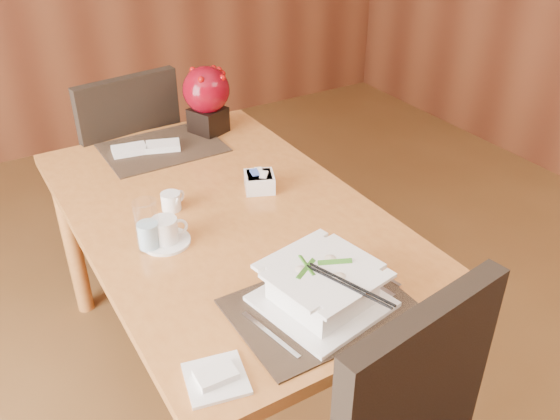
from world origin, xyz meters
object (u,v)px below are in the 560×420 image
creamer_jug (171,201)px  bread_plate (216,379)px  far_chair (125,163)px  dining_table (227,236)px  berry_decor (207,96)px  water_glass (147,225)px  coffee_cup (165,233)px  sugar_caddy (259,182)px  soup_setting (322,287)px

creamer_jug → bread_plate: creamer_jug is taller
bread_plate → far_chair: far_chair is taller
creamer_jug → dining_table: bearing=-55.8°
berry_decor → far_chair: (-0.29, 0.29, -0.35)m
water_glass → berry_decor: bearing=52.9°
dining_table → bread_plate: (-0.34, -0.63, 0.10)m
dining_table → coffee_cup: size_ratio=10.22×
water_glass → coffee_cup: bearing=2.1°
sugar_caddy → bread_plate: bearing=-125.8°
sugar_caddy → bread_plate: size_ratio=0.74×
creamer_jug → far_chair: (0.08, 0.79, -0.23)m
coffee_cup → sugar_caddy: coffee_cup is taller
sugar_caddy → berry_decor: size_ratio=0.36×
dining_table → berry_decor: size_ratio=5.39×
sugar_caddy → coffee_cup: bearing=-161.0°
bread_plate → far_chair: bearing=79.9°
creamer_jug → berry_decor: 0.63m
coffee_cup → berry_decor: size_ratio=0.53×
dining_table → berry_decor: (0.22, 0.60, 0.25)m
coffee_cup → sugar_caddy: 0.42m
water_glass → far_chair: far_chair is taller
coffee_cup → far_chair: (0.16, 0.96, -0.23)m
soup_setting → creamer_jug: size_ratio=4.12×
coffee_cup → water_glass: 0.07m
dining_table → far_chair: (-0.07, 0.89, -0.10)m
coffee_cup → creamer_jug: 0.19m
creamer_jug → far_chair: bearing=64.6°
creamer_jug → sugar_caddy: bearing=-26.2°
sugar_caddy → berry_decor: bearing=84.0°
creamer_jug → soup_setting: bearing=-96.6°
sugar_caddy → water_glass: bearing=-162.8°
sugar_caddy → far_chair: (-0.23, 0.82, -0.23)m
coffee_cup → water_glass: bearing=-177.9°
water_glass → bread_plate: 0.57m
dining_table → soup_setting: 0.56m
dining_table → far_chair: bearing=94.3°
creamer_jug → far_chair: far_chair is taller
berry_decor → coffee_cup: bearing=-124.3°
berry_decor → creamer_jug: bearing=-126.6°
water_glass → sugar_caddy: (0.45, 0.14, -0.05)m
soup_setting → sugar_caddy: (0.16, 0.61, -0.03)m
dining_table → far_chair: size_ratio=1.53×
dining_table → sugar_caddy: 0.22m
water_glass → creamer_jug: (0.14, 0.17, -0.05)m
soup_setting → berry_decor: size_ratio=1.22×
water_glass → creamer_jug: size_ratio=1.95×
sugar_caddy → berry_decor: 0.55m
creamer_jug → bread_plate: (-0.19, -0.73, -0.03)m
water_glass → sugar_caddy: size_ratio=1.62×
creamer_jug → berry_decor: size_ratio=0.30×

